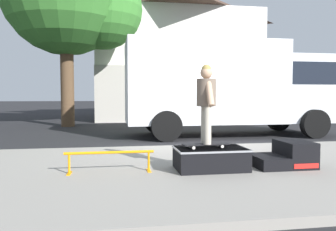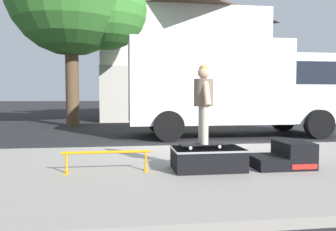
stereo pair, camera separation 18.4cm
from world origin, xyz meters
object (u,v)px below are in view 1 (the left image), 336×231
object	(u,v)px
skateboard	(206,144)
kicker_ramp	(286,156)
grind_rail	(110,157)
skate_box	(210,158)
box_truck	(231,84)
skater_kid	(206,97)

from	to	relation	value
skateboard	kicker_ramp	bearing A→B (deg)	0.11
grind_rail	skateboard	bearing A→B (deg)	-2.18
skate_box	kicker_ramp	xyz separation A→B (m)	(1.35, -0.00, -0.01)
skate_box	grind_rail	world-z (taller)	skate_box
kicker_ramp	box_truck	world-z (taller)	box_truck
kicker_ramp	grind_rail	size ratio (longest dim) A/B	0.70
skate_box	kicker_ramp	distance (m)	1.35
grind_rail	kicker_ramp	bearing A→B (deg)	-1.09
grind_rail	box_truck	xyz separation A→B (m)	(3.96, 5.38, 1.33)
skate_box	skateboard	size ratio (longest dim) A/B	1.45
skateboard	box_truck	bearing A→B (deg)	66.20
box_truck	skate_box	bearing A→B (deg)	-113.11
grind_rail	skater_kid	bearing A→B (deg)	-2.18
skater_kid	box_truck	xyz separation A→B (m)	(2.40, 5.44, 0.39)
kicker_ramp	box_truck	bearing A→B (deg)	79.92
grind_rail	skater_kid	size ratio (longest dim) A/B	1.09
grind_rail	box_truck	distance (m)	6.81
skater_kid	grind_rail	bearing A→B (deg)	177.82
grind_rail	box_truck	world-z (taller)	box_truck
skater_kid	skateboard	bearing A→B (deg)	90.00
skate_box	skater_kid	distance (m)	1.00
skater_kid	box_truck	world-z (taller)	box_truck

